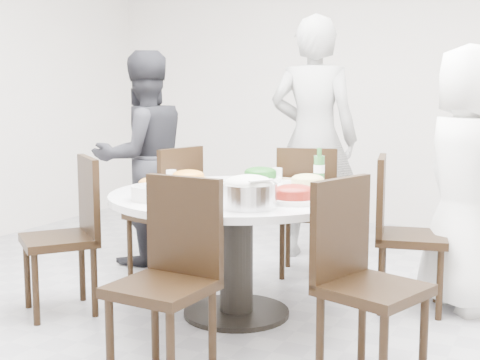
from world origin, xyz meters
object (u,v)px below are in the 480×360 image
at_px(diner_right, 467,179).
at_px(diner_middle, 314,139).
at_px(rice_bowl, 249,196).
at_px(diner_left, 143,158).
at_px(chair_se, 373,285).
at_px(beverage_bottle, 319,166).
at_px(dining_table, 236,254).
at_px(chair_sw, 59,236).
at_px(chair_n, 309,211).
at_px(chair_s, 161,283).
at_px(soup_bowl, 155,193).
at_px(chair_nw, 163,212).
at_px(chair_ne, 411,234).

xyz_separation_m(diner_right, diner_middle, (-1.27, 0.77, 0.15)).
bearing_deg(rice_bowl, diner_left, 140.67).
relative_size(chair_se, beverage_bottle, 3.99).
bearing_deg(dining_table, diner_left, 146.39).
relative_size(diner_right, diner_middle, 0.85).
bearing_deg(diner_left, diner_right, 118.94).
height_order(chair_sw, chair_se, same).
distance_m(chair_n, diner_middle, 0.70).
relative_size(chair_sw, diner_middle, 0.49).
distance_m(chair_s, chair_se, 0.97).
bearing_deg(chair_se, chair_s, 133.19).
xyz_separation_m(chair_n, soup_bowl, (-0.38, -1.45, 0.32)).
height_order(dining_table, chair_n, chair_n).
bearing_deg(chair_sw, chair_nw, 120.80).
distance_m(chair_sw, rice_bowl, 1.31).
height_order(dining_table, chair_sw, chair_sw).
distance_m(chair_ne, beverage_bottle, 0.71).
relative_size(diner_left, soup_bowl, 6.28).
bearing_deg(dining_table, beverage_bottle, 57.62).
distance_m(dining_table, chair_se, 1.14).
height_order(dining_table, chair_s, chair_s).
relative_size(diner_middle, soup_bowl, 7.33).
bearing_deg(chair_se, chair_ne, 21.98).
xyz_separation_m(diner_middle, soup_bowl, (-0.23, -1.93, -0.17)).
relative_size(chair_nw, chair_sw, 1.00).
xyz_separation_m(chair_s, beverage_bottle, (0.23, 1.50, 0.39)).
height_order(chair_sw, soup_bowl, chair_sw).
bearing_deg(diner_right, dining_table, 80.71).
distance_m(diner_right, diner_middle, 1.49).
xyz_separation_m(chair_n, chair_s, (0.02, -2.00, 0.00)).
distance_m(chair_n, chair_nw, 1.06).
height_order(dining_table, soup_bowl, soup_bowl).
relative_size(chair_ne, chair_sw, 1.00).
xyz_separation_m(chair_sw, chair_s, (1.09, -0.55, 0.00)).
bearing_deg(chair_s, rice_bowl, 76.20).
xyz_separation_m(chair_n, diner_left, (-1.28, -0.23, 0.35)).
relative_size(diner_right, rice_bowl, 5.46).
height_order(chair_n, chair_sw, same).
height_order(chair_sw, diner_middle, diner_middle).
distance_m(chair_nw, diner_right, 2.10).
relative_size(chair_sw, rice_bowl, 3.19).
relative_size(chair_ne, diner_middle, 0.49).
bearing_deg(dining_table, diner_right, 31.73).
xyz_separation_m(dining_table, beverage_bottle, (0.33, 0.52, 0.49)).
relative_size(chair_n, soup_bowl, 3.63).
relative_size(chair_se, diner_right, 0.58).
xyz_separation_m(chair_ne, beverage_bottle, (-0.58, -0.05, 0.39)).
xyz_separation_m(soup_bowl, beverage_bottle, (0.63, 0.94, 0.08)).
relative_size(chair_nw, soup_bowl, 3.63).
bearing_deg(chair_s, chair_ne, 65.93).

